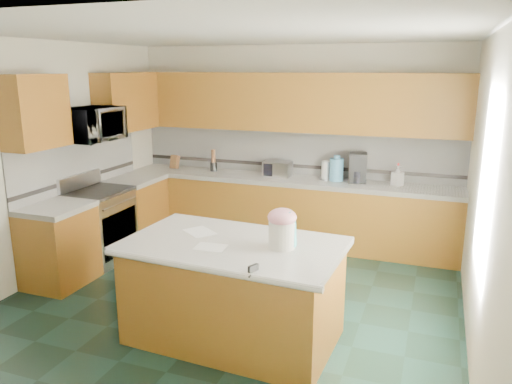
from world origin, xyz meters
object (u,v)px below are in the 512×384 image
at_px(island_base, 234,294).
at_px(island_top, 233,245).
at_px(soap_bottle_island, 290,229).
at_px(coffee_maker, 358,168).
at_px(treat_jar, 282,235).
at_px(knife_block, 175,162).
at_px(toaster_oven, 278,169).

relative_size(island_base, island_top, 0.95).
distance_m(island_base, soap_bottle_island, 0.82).
distance_m(island_base, coffee_maker, 2.89).
bearing_deg(island_top, treat_jar, 4.93).
bearing_deg(knife_block, coffee_maker, 3.36).
distance_m(knife_block, toaster_oven, 1.62).
bearing_deg(toaster_oven, island_top, -78.50).
relative_size(treat_jar, soap_bottle_island, 0.70).
distance_m(island_base, knife_block, 3.47).
height_order(treat_jar, coffee_maker, coffee_maker).
relative_size(island_top, soap_bottle_island, 5.68).
height_order(island_base, knife_block, knife_block).
xyz_separation_m(toaster_oven, coffee_maker, (1.10, 0.03, 0.09)).
relative_size(island_top, toaster_oven, 5.08).
bearing_deg(knife_block, island_top, -49.66).
bearing_deg(island_top, soap_bottle_island, 7.01).
xyz_separation_m(island_top, coffee_maker, (0.63, 2.74, 0.22)).
distance_m(island_top, knife_block, 3.42).
relative_size(island_base, knife_block, 8.94).
xyz_separation_m(treat_jar, coffee_maker, (0.20, 2.72, 0.08)).
xyz_separation_m(island_top, toaster_oven, (-0.47, 2.71, 0.14)).
bearing_deg(knife_block, island_base, -49.66).
xyz_separation_m(island_base, knife_block, (-2.09, 2.71, 0.59)).
relative_size(soap_bottle_island, knife_block, 1.66).
distance_m(island_top, toaster_oven, 2.75).
bearing_deg(coffee_maker, island_base, -111.72).
height_order(knife_block, toaster_oven, toaster_oven).
height_order(island_top, soap_bottle_island, soap_bottle_island).
xyz_separation_m(knife_block, coffee_maker, (2.72, 0.03, 0.09)).
xyz_separation_m(soap_bottle_island, toaster_oven, (-0.97, 2.67, -0.06)).
height_order(soap_bottle_island, toaster_oven, soap_bottle_island).
bearing_deg(treat_jar, toaster_oven, 103.60).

